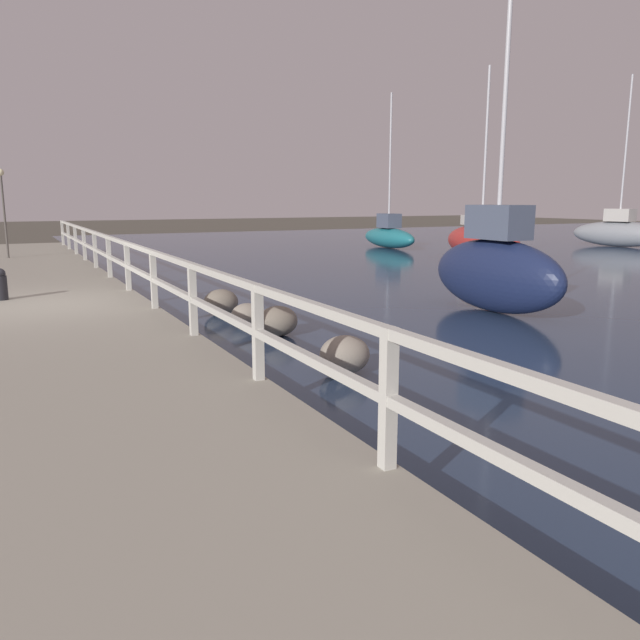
{
  "coord_description": "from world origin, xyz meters",
  "views": [
    {
      "loc": [
        -0.51,
        -12.23,
        2.23
      ],
      "look_at": [
        4.58,
        -2.23,
        0.06
      ],
      "focal_mm": 35.0,
      "sensor_mm": 36.0,
      "label": 1
    }
  ],
  "objects": [
    {
      "name": "ground_plane",
      "position": [
        0.0,
        0.0,
        0.0
      ],
      "size": [
        120.0,
        120.0,
        0.0
      ],
      "primitive_type": "plane",
      "color": "#4C473D"
    },
    {
      "name": "dock_walkway",
      "position": [
        0.0,
        0.0,
        0.17
      ],
      "size": [
        3.83,
        36.0,
        0.34
      ],
      "color": "gray",
      "rests_on": "ground"
    },
    {
      "name": "railing",
      "position": [
        1.81,
        -0.0,
        1.04
      ],
      "size": [
        0.1,
        32.5,
        1.03
      ],
      "color": "beige",
      "rests_on": "dock_walkway"
    },
    {
      "name": "boulder_far_strip",
      "position": [
        3.22,
        -0.63,
        0.25
      ],
      "size": [
        0.68,
        0.61,
        0.51
      ],
      "color": "slate",
      "rests_on": "ground"
    },
    {
      "name": "boulder_mid_strip",
      "position": [
        3.46,
        -2.89,
        0.25
      ],
      "size": [
        0.67,
        0.6,
        0.5
      ],
      "color": "slate",
      "rests_on": "ground"
    },
    {
      "name": "boulder_water_edge",
      "position": [
        3.34,
        -5.38,
        0.25
      ],
      "size": [
        0.67,
        0.6,
        0.5
      ],
      "color": "gray",
      "rests_on": "ground"
    },
    {
      "name": "boulder_upstream",
      "position": [
        3.26,
        -1.98,
        0.22
      ],
      "size": [
        0.57,
        0.52,
        0.43
      ],
      "color": "gray",
      "rests_on": "ground"
    },
    {
      "name": "mooring_bollard",
      "position": [
        -0.59,
        1.03,
        0.65
      ],
      "size": [
        0.24,
        0.24,
        0.61
      ],
      "color": "black",
      "rests_on": "dock_walkway"
    },
    {
      "name": "dock_lamp",
      "position": [
        -0.34,
        10.77,
        2.31
      ],
      "size": [
        0.22,
        0.22,
        2.86
      ],
      "color": "#514C47",
      "rests_on": "dock_walkway"
    },
    {
      "name": "sailboat_red",
      "position": [
        15.41,
        5.81,
        0.71
      ],
      "size": [
        2.86,
        5.61,
        6.89
      ],
      "rotation": [
        0.0,
        0.0,
        -0.28
      ],
      "color": "red",
      "rests_on": "water_surface"
    },
    {
      "name": "sailboat_gray",
      "position": [
        25.9,
        8.1,
        0.71
      ],
      "size": [
        2.1,
        4.68,
        7.86
      ],
      "rotation": [
        0.0,
        0.0,
        0.21
      ],
      "color": "gray",
      "rests_on": "water_surface"
    },
    {
      "name": "sailboat_teal",
      "position": [
        15.67,
        12.46,
        0.6
      ],
      "size": [
        1.36,
        4.46,
        6.94
      ],
      "rotation": [
        0.0,
        0.0,
        -0.08
      ],
      "color": "#1E707A",
      "rests_on": "water_surface"
    },
    {
      "name": "sailboat_navy",
      "position": [
        8.24,
        -2.79,
        0.86
      ],
      "size": [
        0.96,
        3.5,
        5.97
      ],
      "rotation": [
        0.0,
        0.0,
        0.0
      ],
      "color": "#192347",
      "rests_on": "water_surface"
    }
  ]
}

